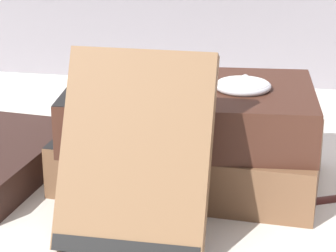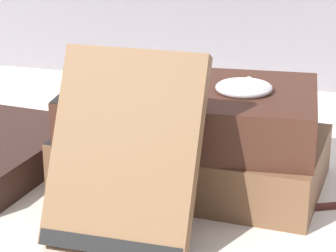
{
  "view_description": "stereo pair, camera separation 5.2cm",
  "coord_description": "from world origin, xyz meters",
  "px_view_note": "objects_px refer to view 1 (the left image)",
  "views": [
    {
      "loc": [
        0.08,
        -0.53,
        0.26
      ],
      "look_at": [
        -0.03,
        0.02,
        0.06
      ],
      "focal_mm": 75.0,
      "sensor_mm": 36.0,
      "label": 1
    },
    {
      "loc": [
        0.13,
        -0.51,
        0.26
      ],
      "look_at": [
        -0.03,
        0.02,
        0.06
      ],
      "focal_mm": 75.0,
      "sensor_mm": 36.0,
      "label": 2
    }
  ],
  "objects_px": {
    "reading_glasses": "(152,119)",
    "book_leaning_front": "(135,159)",
    "book_flat_bottom": "(185,157)",
    "pocket_watch": "(243,86)",
    "book_flat_top": "(184,111)"
  },
  "relations": [
    {
      "from": "reading_glasses",
      "to": "book_leaning_front",
      "type": "bearing_deg",
      "value": -70.07
    },
    {
      "from": "book_flat_bottom",
      "to": "book_leaning_front",
      "type": "xyz_separation_m",
      "value": [
        -0.02,
        -0.12,
        0.04
      ]
    },
    {
      "from": "pocket_watch",
      "to": "book_flat_top",
      "type": "bearing_deg",
      "value": -177.75
    },
    {
      "from": "reading_glasses",
      "to": "book_flat_bottom",
      "type": "bearing_deg",
      "value": -57.06
    },
    {
      "from": "reading_glasses",
      "to": "book_flat_top",
      "type": "bearing_deg",
      "value": -57.9
    },
    {
      "from": "book_leaning_front",
      "to": "book_flat_bottom",
      "type": "bearing_deg",
      "value": 81.15
    },
    {
      "from": "pocket_watch",
      "to": "book_flat_bottom",
      "type": "bearing_deg",
      "value": 174.6
    },
    {
      "from": "book_flat_bottom",
      "to": "book_leaning_front",
      "type": "height_order",
      "value": "book_leaning_front"
    },
    {
      "from": "book_leaning_front",
      "to": "reading_glasses",
      "type": "height_order",
      "value": "book_leaning_front"
    },
    {
      "from": "book_flat_bottom",
      "to": "pocket_watch",
      "type": "xyz_separation_m",
      "value": [
        0.05,
        -0.0,
        0.07
      ]
    },
    {
      "from": "book_leaning_front",
      "to": "pocket_watch",
      "type": "xyz_separation_m",
      "value": [
        0.07,
        0.11,
        0.03
      ]
    },
    {
      "from": "book_flat_top",
      "to": "pocket_watch",
      "type": "bearing_deg",
      "value": -2.94
    },
    {
      "from": "book_flat_bottom",
      "to": "reading_glasses",
      "type": "relative_size",
      "value": 2.01
    },
    {
      "from": "pocket_watch",
      "to": "reading_glasses",
      "type": "bearing_deg",
      "value": 125.87
    },
    {
      "from": "book_flat_top",
      "to": "book_flat_bottom",
      "type": "bearing_deg",
      "value": 85.52
    }
  ]
}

